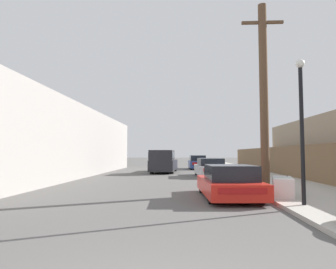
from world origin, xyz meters
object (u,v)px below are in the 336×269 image
Objects in this scene: parked_sports_car_red at (229,183)px; car_parked_mid at (210,168)px; car_parked_far at (197,163)px; utility_pole at (264,93)px; pickup_truck at (163,162)px; street_lamp at (302,119)px; discarded_fridge at (283,187)px.

car_parked_mid is (0.21, 10.19, 0.05)m from parked_sports_car_red.
car_parked_far is (-0.22, 20.15, 0.10)m from parked_sports_car_red.
utility_pole is (1.83, 1.91, 3.66)m from parked_sports_car_red.
car_parked_mid is at bearing 101.08° from utility_pole.
car_parked_mid is at bearing 85.81° from parked_sports_car_red.
pickup_truck reaches higher than parked_sports_car_red.
utility_pole is (5.18, -12.13, 3.29)m from pickup_truck.
utility_pole is 4.24m from street_lamp.
car_parked_far is 6.86m from pickup_truck.
car_parked_far is at bearing 110.75° from discarded_fridge.
discarded_fridge is 0.38× the size of car_parked_mid.
car_parked_far is at bearing 95.40° from street_lamp.
street_lamp is (0.01, -1.83, 2.21)m from discarded_fridge.
parked_sports_car_red reaches higher than discarded_fridge.
parked_sports_car_red is at bearing -91.45° from car_parked_far.
utility_pole is (2.06, -18.24, 3.56)m from car_parked_far.
street_lamp is at bearing 110.37° from pickup_truck.
car_parked_far is 0.96× the size of street_lamp.
street_lamp reaches higher than car_parked_far.
utility_pole is at bearing 43.21° from parked_sports_car_red.
car_parked_mid is 0.78× the size of pickup_truck.
parked_sports_car_red is 1.05× the size of car_parked_far.
car_parked_far reaches higher than parked_sports_car_red.
utility_pole is at bearing 90.63° from street_lamp.
utility_pole is (1.62, -8.28, 3.62)m from car_parked_mid.
car_parked_mid is 1.04× the size of street_lamp.
pickup_truck is at bearing 100.39° from parked_sports_car_red.
street_lamp is at bearing -86.68° from car_parked_far.
street_lamp is (1.87, -2.03, 2.10)m from parked_sports_car_red.
parked_sports_car_red is at bearing 132.69° from street_lamp.
car_parked_mid reaches higher than parked_sports_car_red.
pickup_truck is (-3.56, 3.86, 0.33)m from car_parked_mid.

